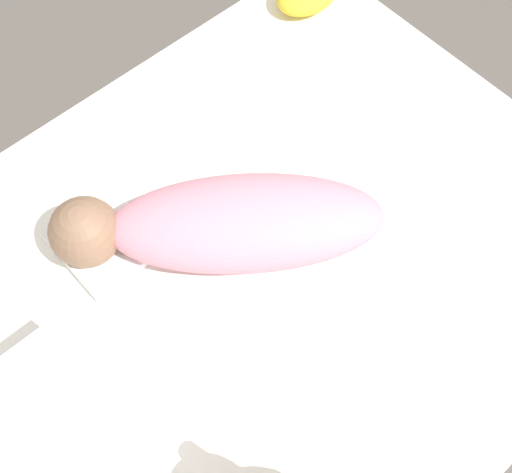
% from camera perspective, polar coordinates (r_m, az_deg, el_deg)
% --- Properties ---
extents(ground_plane, '(12.00, 12.00, 0.00)m').
position_cam_1_polar(ground_plane, '(1.49, 0.72, -5.99)').
color(ground_plane, '#514C47').
extents(bed_mattress, '(1.23, 1.03, 0.24)m').
position_cam_1_polar(bed_mattress, '(1.38, 0.78, -4.08)').
color(bed_mattress, white).
rests_on(bed_mattress, ground_plane).
extents(burp_cloth, '(0.16, 0.18, 0.02)m').
position_cam_1_polar(burp_cloth, '(1.31, -11.92, -0.23)').
color(burp_cloth, white).
rests_on(burp_cloth, bed_mattress).
extents(swaddled_baby, '(0.53, 0.46, 0.13)m').
position_cam_1_polar(swaddled_baby, '(1.24, -2.79, 0.94)').
color(swaddled_baby, pink).
rests_on(swaddled_baby, bed_mattress).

